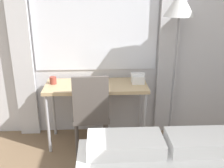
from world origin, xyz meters
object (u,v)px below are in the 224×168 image
at_px(book, 92,84).
at_px(standing_lamp, 179,19).
at_px(telephone, 138,78).
at_px(mug, 53,80).
at_px(desk_chair, 91,110).
at_px(desk, 96,90).

bearing_deg(book, standing_lamp, -4.10).
height_order(telephone, mug, telephone).
bearing_deg(standing_lamp, telephone, 162.02).
height_order(desk_chair, book, desk_chair).
relative_size(desk_chair, telephone, 5.48).
bearing_deg(telephone, desk, -174.46).
xyz_separation_m(desk_chair, telephone, (0.55, 0.26, 0.28)).
bearing_deg(mug, telephone, 0.05).
bearing_deg(book, telephone, 6.36).
height_order(book, mug, mug).
xyz_separation_m(telephone, book, (-0.54, -0.06, -0.04)).
distance_m(book, mug, 0.45).
distance_m(desk_chair, book, 0.32).
height_order(telephone, book, telephone).
xyz_separation_m(book, mug, (-0.45, 0.06, 0.03)).
bearing_deg(desk_chair, telephone, 22.11).
relative_size(desk_chair, book, 2.91).
height_order(desk, standing_lamp, standing_lamp).
height_order(standing_lamp, telephone, standing_lamp).
bearing_deg(standing_lamp, mug, 174.79).
relative_size(desk, standing_lamp, 0.66).
xyz_separation_m(desk, standing_lamp, (0.88, -0.08, 0.82)).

